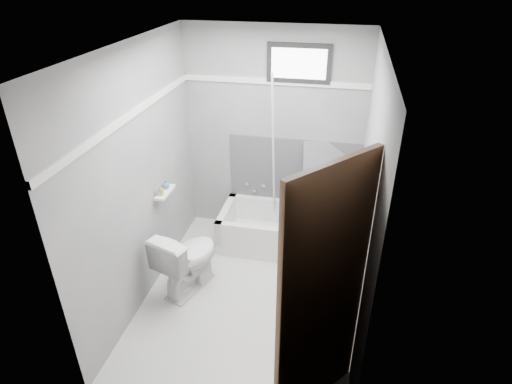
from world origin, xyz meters
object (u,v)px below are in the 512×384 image
(soap_bottle_a, at_px, (160,190))
(soap_bottle_b, at_px, (166,184))
(door, at_px, (362,340))
(toilet, at_px, (188,259))
(bathtub, at_px, (286,230))
(office_chair, at_px, (321,198))

(soap_bottle_a, relative_size, soap_bottle_b, 1.17)
(soap_bottle_b, bearing_deg, door, -41.10)
(door, bearing_deg, toilet, 140.87)
(soap_bottle_a, xyz_separation_m, soap_bottle_b, (0.00, 0.14, -0.01))
(bathtub, bearing_deg, toilet, -133.11)
(soap_bottle_a, distance_m, soap_bottle_b, 0.14)
(bathtub, height_order, soap_bottle_b, soap_bottle_b)
(toilet, xyz_separation_m, door, (1.60, -1.30, 0.65))
(office_chair, bearing_deg, soap_bottle_a, -168.10)
(toilet, height_order, door, door)
(soap_bottle_a, bearing_deg, toilet, -36.07)
(toilet, height_order, soap_bottle_b, soap_bottle_b)
(bathtub, xyz_separation_m, soap_bottle_a, (-1.17, -0.68, 0.76))
(office_chair, distance_m, door, 2.30)
(office_chair, xyz_separation_m, door, (0.38, -2.25, 0.34))
(toilet, relative_size, door, 0.36)
(soap_bottle_b, bearing_deg, soap_bottle_a, -90.00)
(bathtub, relative_size, soap_bottle_b, 15.85)
(door, distance_m, soap_bottle_a, 2.46)
(bathtub, height_order, office_chair, office_chair)
(office_chair, relative_size, soap_bottle_a, 9.85)
(office_chair, distance_m, soap_bottle_a, 1.72)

